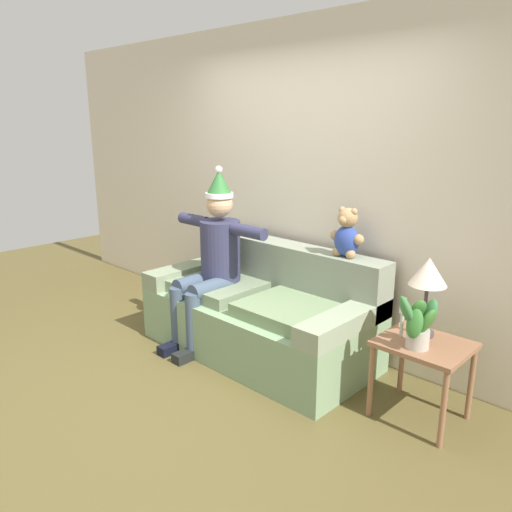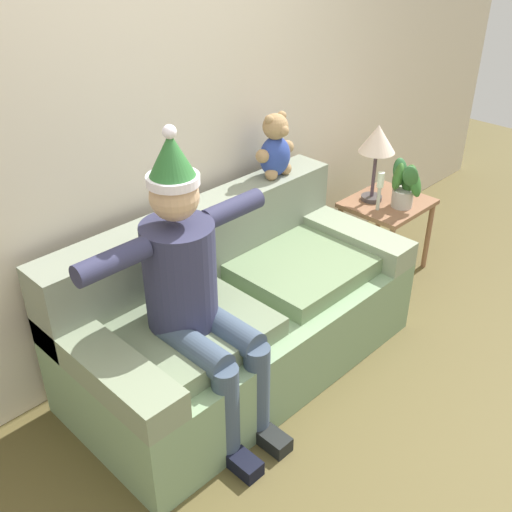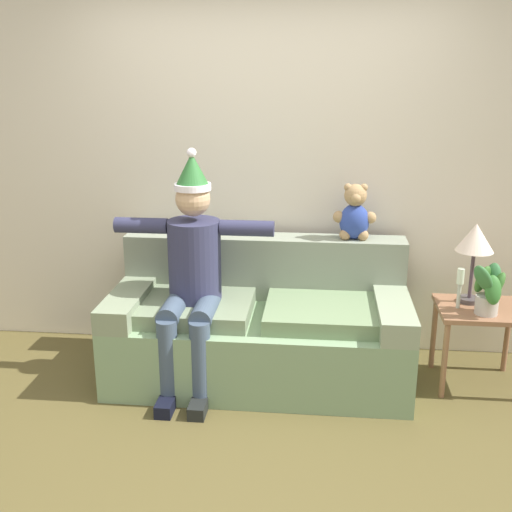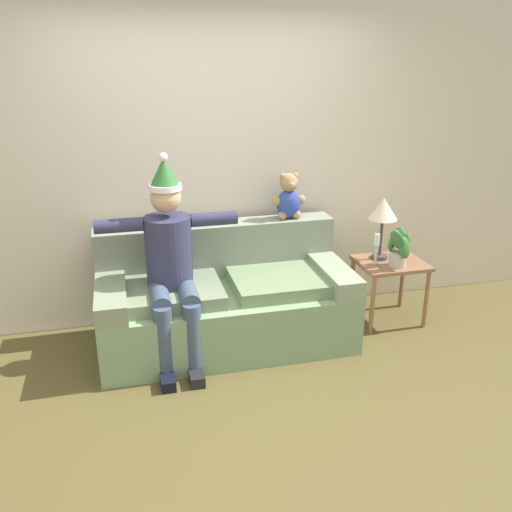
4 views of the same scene
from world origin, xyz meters
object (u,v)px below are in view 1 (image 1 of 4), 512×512
at_px(person_seated, 212,257).
at_px(couch, 262,313).
at_px(potted_plant, 419,323).
at_px(teddy_bear, 347,235).
at_px(table_lamp, 428,275).
at_px(candle_tall, 403,312).
at_px(side_table, 423,354).

bearing_deg(person_seated, couch, 22.15).
bearing_deg(person_seated, potted_plant, 1.58).
distance_m(teddy_bear, table_lamp, 0.79).
xyz_separation_m(table_lamp, potted_plant, (0.06, -0.21, -0.24)).
distance_m(potted_plant, candle_tall, 0.18).
height_order(teddy_bear, candle_tall, teddy_bear).
height_order(person_seated, candle_tall, person_seated).
bearing_deg(couch, teddy_bear, 25.29).
relative_size(table_lamp, candle_tall, 2.00).
bearing_deg(side_table, candle_tall, -172.55).
bearing_deg(couch, candle_tall, -1.25).
bearing_deg(side_table, table_lamp, 122.05).
relative_size(couch, person_seated, 1.26).
distance_m(teddy_bear, candle_tall, 0.81).
relative_size(couch, table_lamp, 3.68).
bearing_deg(teddy_bear, potted_plant, -26.56).
bearing_deg(teddy_bear, candle_tall, -25.51).
bearing_deg(potted_plant, side_table, 90.36).
bearing_deg(teddy_bear, side_table, -19.93).
height_order(couch, table_lamp, table_lamp).
distance_m(side_table, potted_plant, 0.27).
relative_size(table_lamp, potted_plant, 1.46).
bearing_deg(teddy_bear, table_lamp, -14.84).
relative_size(couch, side_table, 3.53).
bearing_deg(person_seated, candle_tall, 4.84).
bearing_deg(potted_plant, teddy_bear, 153.44).
bearing_deg(candle_tall, table_lamp, 50.94).
height_order(person_seated, table_lamp, person_seated).
distance_m(couch, person_seated, 0.63).
relative_size(teddy_bear, side_table, 0.70).
bearing_deg(potted_plant, table_lamp, 106.24).
bearing_deg(table_lamp, person_seated, -171.75).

